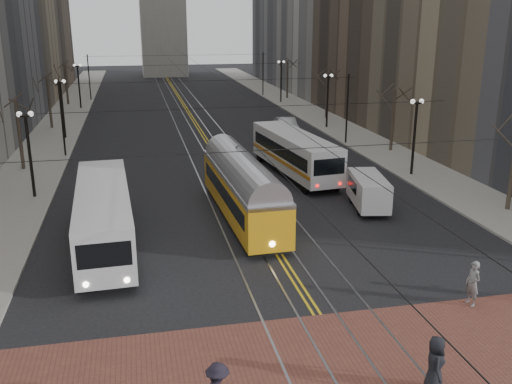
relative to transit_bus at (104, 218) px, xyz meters
name	(u,v)px	position (x,y,z in m)	size (l,w,h in m)	color
ground	(310,304)	(8.71, -8.41, -1.59)	(260.00, 260.00, 0.00)	black
sidewalk_left	(60,126)	(-6.29, 36.59, -1.51)	(5.00, 140.00, 0.15)	gray
sidewalk_right	(318,117)	(23.71, 36.59, -1.51)	(5.00, 140.00, 0.15)	gray
crosswalk_band	(344,356)	(8.71, -12.41, -1.58)	(25.00, 6.00, 0.01)	brown
streetcar_rails	(195,122)	(8.71, 36.59, -1.58)	(4.80, 130.00, 0.02)	gray
centre_lines	(195,122)	(8.71, 36.59, -1.58)	(0.42, 130.00, 0.01)	gold
lamp_posts	(214,122)	(8.71, 20.34, 1.21)	(27.60, 57.20, 5.60)	black
street_trees	(205,111)	(8.71, 26.84, 1.21)	(31.68, 53.28, 5.60)	#382D23
trolley_wires	(205,102)	(8.71, 26.42, 2.19)	(25.96, 120.00, 6.60)	black
transit_bus	(104,218)	(0.00, 0.00, 0.00)	(2.64, 12.69, 3.17)	#BCBCBC
streetcar	(242,194)	(7.93, 2.81, -0.05)	(2.42, 13.04, 3.07)	orange
rear_bus	(295,155)	(13.71, 11.78, 0.00)	(2.64, 12.13, 3.17)	white
cargo_van	(368,193)	(16.02, 2.90, -0.53)	(1.84, 4.78, 2.12)	silver
sedan_grey	(272,135)	(14.83, 23.74, -0.88)	(1.65, 4.11, 1.40)	#393A40
sedan_silver	(287,126)	(17.25, 27.28, -0.73)	(1.80, 5.17, 1.71)	#B3B6BC
pedestrian_a	(435,364)	(10.83, -14.91, -0.59)	(0.96, 0.62, 1.96)	black
pedestrian_b	(473,283)	(15.31, -9.91, -0.59)	(0.72, 0.47, 1.96)	slate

